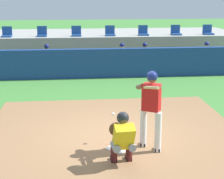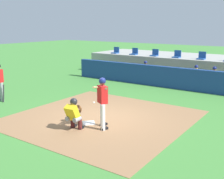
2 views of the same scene
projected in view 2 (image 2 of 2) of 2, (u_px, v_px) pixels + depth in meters
ground_plane at (102, 118)px, 11.01m from camera, size 80.00×80.00×0.00m
dirt_infield at (102, 118)px, 11.01m from camera, size 6.40×6.40×0.01m
home_plate at (89, 123)px, 10.36m from camera, size 0.62×0.62×0.02m
batter_at_plate at (102, 100)px, 9.69m from camera, size 0.55×0.90×1.80m
catcher_crouched at (74, 113)px, 9.65m from camera, size 0.51×1.54×1.13m
on_deck_batter at (0, 80)px, 13.17m from camera, size 0.58×0.23×1.79m
dugout_wall at (170, 77)px, 16.08m from camera, size 13.00×0.30×1.20m
dugout_bench at (177, 81)px, 16.96m from camera, size 11.80×0.44×0.45m
dugout_player_0 at (145, 71)px, 17.90m from camera, size 0.49×0.70×1.30m
dugout_player_1 at (195, 76)px, 16.10m from camera, size 0.49×0.70×1.30m
dugout_player_2 at (213, 78)px, 15.53m from camera, size 0.49×0.70×1.30m
stands_platform at (196, 66)px, 19.57m from camera, size 15.00×4.40×1.40m
stadium_seat_0 at (116, 52)px, 21.33m from camera, size 0.46×0.46×0.48m
stadium_seat_1 at (134, 53)px, 20.43m from camera, size 0.46×0.46×0.48m
stadium_seat_2 at (155, 54)px, 19.52m from camera, size 0.46×0.46×0.48m
stadium_seat_3 at (177, 56)px, 18.62m from camera, size 0.46×0.46×0.48m
stadium_seat_4 at (202, 57)px, 17.72m from camera, size 0.46×0.46×0.48m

